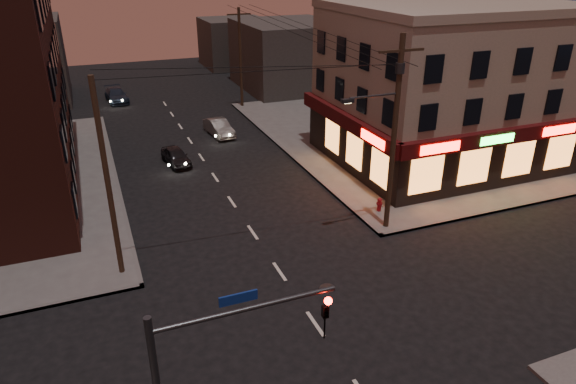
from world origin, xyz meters
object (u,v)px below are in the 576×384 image
sedan_mid (219,128)px  fire_hydrant (379,204)px  sedan_near (176,156)px  sedan_far (116,95)px

sedan_mid → fire_hydrant: (4.87, -16.92, -0.07)m
fire_hydrant → sedan_near: bearing=128.2°
sedan_mid → fire_hydrant: 17.61m
sedan_near → sedan_far: sedan_far is taller
sedan_mid → sedan_far: (-6.81, 14.12, 0.01)m
sedan_near → fire_hydrant: (9.30, -11.80, -0.01)m
sedan_near → sedan_mid: bearing=41.2°
sedan_near → fire_hydrant: sedan_near is taller
sedan_far → sedan_near: bearing=-88.1°
sedan_near → sedan_far: (-2.38, 19.24, 0.07)m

